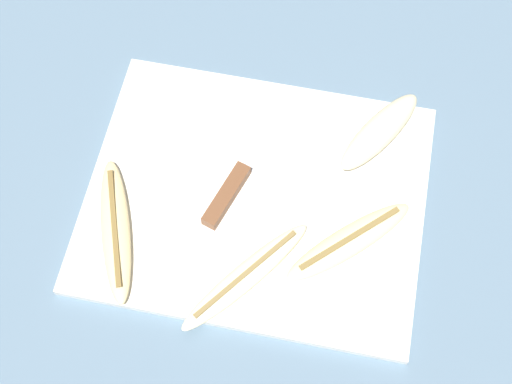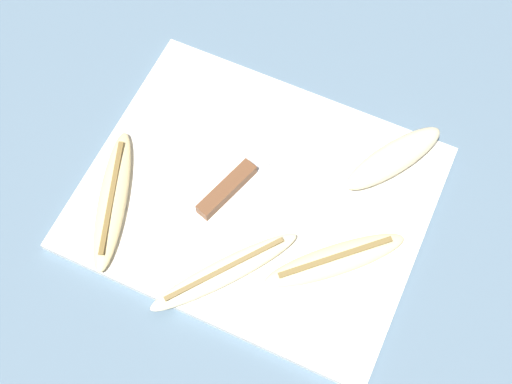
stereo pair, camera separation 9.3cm
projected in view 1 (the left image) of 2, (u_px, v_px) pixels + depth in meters
name	position (u px, v px, depth m)	size (l,w,h in m)	color
ground_plane	(256.00, 199.00, 0.95)	(4.00, 4.00, 0.00)	slate
cutting_board	(256.00, 197.00, 0.94)	(0.44, 0.36, 0.01)	white
knife	(234.00, 184.00, 0.94)	(0.08, 0.21, 0.02)	brown
banana_mellow_near	(116.00, 230.00, 0.91)	(0.10, 0.20, 0.02)	beige
banana_pale_long	(246.00, 276.00, 0.88)	(0.15, 0.18, 0.02)	beige
banana_bright_far	(380.00, 131.00, 0.96)	(0.12, 0.15, 0.03)	beige
banana_soft_right	(349.00, 241.00, 0.90)	(0.16, 0.16, 0.02)	beige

